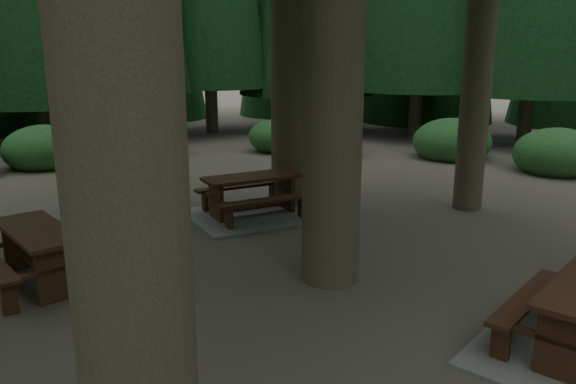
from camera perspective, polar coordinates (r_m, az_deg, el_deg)
ground at (r=7.97m, az=0.15°, el=-10.31°), size 80.00×80.00×0.00m
picnic_table_b at (r=8.88m, az=-23.97°, el=-5.12°), size 1.91×2.20×0.83m
picnic_table_c at (r=11.46m, az=-3.62°, el=-1.02°), size 2.53×2.10×0.85m
shrub_ring at (r=8.75m, az=1.80°, el=-5.20°), size 23.86×24.64×1.49m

